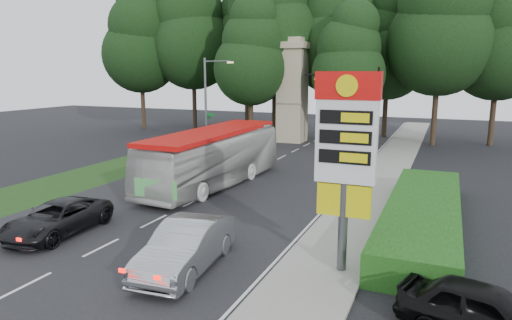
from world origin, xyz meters
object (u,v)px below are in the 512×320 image
at_px(monument, 292,90).
at_px(traffic_signal_mast, 360,99).
at_px(parked_car_black, 486,314).
at_px(streetlight_signs, 208,100).
at_px(gas_station_pylon, 346,146).
at_px(transit_bus, 213,158).
at_px(sedan_silver, 186,246).
at_px(suv_charcoal, 57,218).

bearing_deg(monument, traffic_signal_mast, -38.00).
height_order(traffic_signal_mast, parked_car_black, traffic_signal_mast).
distance_m(traffic_signal_mast, streetlight_signs, 12.83).
relative_size(gas_station_pylon, parked_car_black, 1.54).
xyz_separation_m(transit_bus, sedan_silver, (4.79, -10.98, -0.85)).
relative_size(streetlight_signs, parked_car_black, 1.80).
xyz_separation_m(gas_station_pylon, transit_bus, (-9.86, 9.14, -2.74)).
xyz_separation_m(traffic_signal_mast, suv_charcoal, (-8.48, -22.95, -3.97)).
height_order(streetlight_signs, sedan_silver, streetlight_signs).
height_order(gas_station_pylon, sedan_silver, gas_station_pylon).
xyz_separation_m(monument, transit_bus, (1.34, -18.87, -3.40)).
relative_size(monument, sedan_silver, 1.94).
height_order(sedan_silver, suv_charcoal, sedan_silver).
bearing_deg(traffic_signal_mast, streetlight_signs, -171.08).
bearing_deg(suv_charcoal, parked_car_black, -8.92).
xyz_separation_m(gas_station_pylon, monument, (-11.20, 28.01, 0.66)).
xyz_separation_m(traffic_signal_mast, sedan_silver, (-1.55, -23.85, -3.82)).
relative_size(gas_station_pylon, streetlight_signs, 0.86).
xyz_separation_m(transit_bus, parked_car_black, (14.16, -11.74, -0.95)).
bearing_deg(monument, parked_car_black, -63.14).
relative_size(traffic_signal_mast, monument, 0.72).
xyz_separation_m(gas_station_pylon, suv_charcoal, (-12.00, -0.95, -3.75)).
xyz_separation_m(streetlight_signs, monument, (4.99, 7.99, 0.67)).
xyz_separation_m(suv_charcoal, parked_car_black, (16.30, -1.66, 0.05)).
relative_size(streetlight_signs, suv_charcoal, 1.58).
bearing_deg(transit_bus, gas_station_pylon, -38.62).
bearing_deg(monument, sedan_silver, -78.39).
bearing_deg(traffic_signal_mast, gas_station_pylon, -80.91).
xyz_separation_m(sedan_silver, parked_car_black, (9.37, -0.76, -0.10)).
relative_size(transit_bus, suv_charcoal, 2.42).
distance_m(gas_station_pylon, suv_charcoal, 12.61).
xyz_separation_m(streetlight_signs, sedan_silver, (11.12, -21.86, -3.58)).
distance_m(traffic_signal_mast, suv_charcoal, 24.79).
xyz_separation_m(traffic_signal_mast, monument, (-7.68, 6.00, 0.43)).
relative_size(gas_station_pylon, suv_charcoal, 1.35).
relative_size(sedan_silver, suv_charcoal, 1.03).
height_order(transit_bus, sedan_silver, transit_bus).
height_order(streetlight_signs, monument, monument).
xyz_separation_m(streetlight_signs, parked_car_black, (20.49, -22.62, -3.68)).
distance_m(monument, suv_charcoal, 29.30).
xyz_separation_m(gas_station_pylon, traffic_signal_mast, (-3.52, 22.00, 0.22)).
distance_m(monument, sedan_silver, 30.77).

